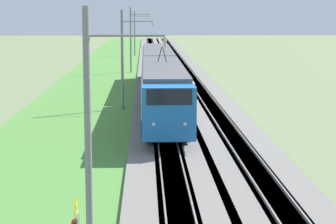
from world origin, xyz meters
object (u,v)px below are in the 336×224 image
object	(u,v)px
passenger_train	(160,75)
catenary_mast_far	(131,39)
catenary_mast_near	(90,131)
catenary_mast_mid	(123,59)
catenary_mast_distant	(135,33)

from	to	relation	value
passenger_train	catenary_mast_far	distance (m)	27.99
passenger_train	catenary_mast_near	distance (m)	35.14
catenary_mast_near	catenary_mast_far	bearing A→B (deg)	0.00
catenary_mast_near	catenary_mast_mid	distance (m)	31.37
catenary_mast_mid	catenary_mast_distant	bearing A→B (deg)	-0.00
catenary_mast_near	catenary_mast_distant	xyz separation A→B (m)	(94.12, -0.00, -0.08)
catenary_mast_distant	catenary_mast_far	bearing A→B (deg)	179.99
passenger_train	catenary_mast_near	size ratio (longest dim) A/B	5.30
passenger_train	catenary_mast_distant	distance (m)	59.24
catenary_mast_far	catenary_mast_distant	size ratio (longest dim) A/B	1.06
catenary_mast_near	catenary_mast_far	xyz separation A→B (m)	(62.74, 0.00, 0.15)
passenger_train	catenary_mast_mid	distance (m)	4.95
catenary_mast_distant	passenger_train	bearing A→B (deg)	-177.12
passenger_train	catenary_mast_far	size ratio (longest dim) A/B	5.11
catenary_mast_near	passenger_train	bearing A→B (deg)	-4.86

